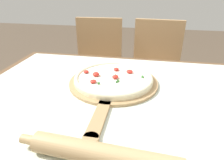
% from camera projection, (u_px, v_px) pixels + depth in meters
% --- Properties ---
extents(dining_table, '(1.22, 0.90, 0.73)m').
position_uv_depth(dining_table, '(110.00, 114.00, 0.89)').
color(dining_table, brown).
rests_on(dining_table, ground_plane).
extents(towel_cloth, '(1.14, 0.82, 0.00)m').
position_uv_depth(towel_cloth, '(110.00, 92.00, 0.84)').
color(towel_cloth, silver).
rests_on(towel_cloth, dining_table).
extents(pizza_peel, '(0.40, 0.60, 0.01)m').
position_uv_depth(pizza_peel, '(112.00, 84.00, 0.89)').
color(pizza_peel, tan).
rests_on(pizza_peel, towel_cloth).
extents(pizza, '(0.35, 0.35, 0.04)m').
position_uv_depth(pizza, '(113.00, 78.00, 0.90)').
color(pizza, beige).
rests_on(pizza, pizza_peel).
extents(rolling_pin, '(0.47, 0.08, 0.06)m').
position_uv_depth(rolling_pin, '(104.00, 155.00, 0.50)').
color(rolling_pin, tan).
rests_on(rolling_pin, towel_cloth).
extents(chair_left, '(0.42, 0.42, 0.89)m').
position_uv_depth(chair_left, '(98.00, 65.00, 1.69)').
color(chair_left, tan).
rests_on(chair_left, ground_plane).
extents(chair_right, '(0.43, 0.43, 0.89)m').
position_uv_depth(chair_right, '(155.00, 69.00, 1.62)').
color(chair_right, tan).
rests_on(chair_right, ground_plane).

